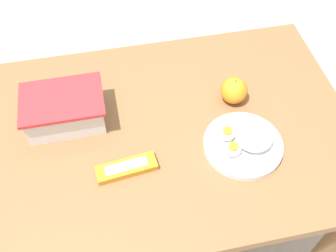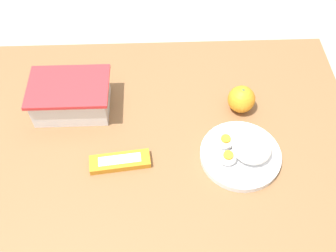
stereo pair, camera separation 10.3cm
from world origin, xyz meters
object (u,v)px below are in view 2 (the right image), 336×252
Objects in this scene: food_container at (71,98)px; rice_plate at (243,152)px; candy_bar at (120,162)px; orange_fruit at (241,99)px.

food_container is 1.05× the size of rice_plate.
candy_bar is (-0.31, -0.01, -0.01)m from rice_plate.
orange_fruit is at bearing 83.81° from rice_plate.
candy_bar is (0.14, -0.19, -0.03)m from food_container.
orange_fruit is at bearing -2.24° from food_container.
food_container is at bearing 125.89° from candy_bar.
rice_plate is 0.31m from candy_bar.
rice_plate is 1.31× the size of candy_bar.
candy_bar is at bearing -152.47° from orange_fruit.
orange_fruit is (0.47, -0.02, -0.00)m from food_container.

